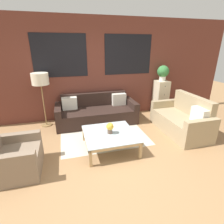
{
  "coord_description": "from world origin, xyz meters",
  "views": [
    {
      "loc": [
        -0.92,
        -2.59,
        2.07
      ],
      "look_at": [
        0.13,
        1.21,
        0.55
      ],
      "focal_mm": 28.0,
      "sensor_mm": 36.0,
      "label": 1
    }
  ],
  "objects_px": {
    "settee_vintage": "(182,120)",
    "potted_plant": "(163,72)",
    "coffee_table": "(110,135)",
    "flower_vase": "(110,128)",
    "armchair_corner": "(13,158)",
    "floor_lamp": "(40,81)",
    "couch_dark": "(96,113)",
    "drawer_cabinet": "(160,97)"
  },
  "relations": [
    {
      "from": "settee_vintage",
      "to": "potted_plant",
      "type": "height_order",
      "value": "potted_plant"
    },
    {
      "from": "coffee_table",
      "to": "flower_vase",
      "type": "xyz_separation_m",
      "value": [
        0.0,
        -0.0,
        0.18
      ]
    },
    {
      "from": "armchair_corner",
      "to": "coffee_table",
      "type": "height_order",
      "value": "armchair_corner"
    },
    {
      "from": "couch_dark",
      "to": "drawer_cabinet",
      "type": "bearing_deg",
      "value": 5.51
    },
    {
      "from": "coffee_table",
      "to": "potted_plant",
      "type": "bearing_deg",
      "value": 37.93
    },
    {
      "from": "floor_lamp",
      "to": "potted_plant",
      "type": "xyz_separation_m",
      "value": [
        3.48,
        0.06,
        0.07
      ]
    },
    {
      "from": "couch_dark",
      "to": "drawer_cabinet",
      "type": "xyz_separation_m",
      "value": [
        2.11,
        0.2,
        0.24
      ]
    },
    {
      "from": "armchair_corner",
      "to": "drawer_cabinet",
      "type": "bearing_deg",
      "value": 26.24
    },
    {
      "from": "coffee_table",
      "to": "couch_dark",
      "type": "bearing_deg",
      "value": 90.38
    },
    {
      "from": "settee_vintage",
      "to": "flower_vase",
      "type": "xyz_separation_m",
      "value": [
        -1.93,
        -0.28,
        0.18
      ]
    },
    {
      "from": "floor_lamp",
      "to": "potted_plant",
      "type": "height_order",
      "value": "potted_plant"
    },
    {
      "from": "armchair_corner",
      "to": "coffee_table",
      "type": "distance_m",
      "value": 1.79
    },
    {
      "from": "armchair_corner",
      "to": "drawer_cabinet",
      "type": "relative_size",
      "value": 0.82
    },
    {
      "from": "flower_vase",
      "to": "floor_lamp",
      "type": "bearing_deg",
      "value": 131.18
    },
    {
      "from": "armchair_corner",
      "to": "floor_lamp",
      "type": "height_order",
      "value": "floor_lamp"
    },
    {
      "from": "floor_lamp",
      "to": "drawer_cabinet",
      "type": "height_order",
      "value": "floor_lamp"
    },
    {
      "from": "armchair_corner",
      "to": "flower_vase",
      "type": "bearing_deg",
      "value": 8.58
    },
    {
      "from": "floor_lamp",
      "to": "flower_vase",
      "type": "xyz_separation_m",
      "value": [
        1.39,
        -1.58,
        -0.73
      ]
    },
    {
      "from": "settee_vintage",
      "to": "armchair_corner",
      "type": "distance_m",
      "value": 3.74
    },
    {
      "from": "drawer_cabinet",
      "to": "flower_vase",
      "type": "xyz_separation_m",
      "value": [
        -2.1,
        -1.64,
        -0.03
      ]
    },
    {
      "from": "armchair_corner",
      "to": "flower_vase",
      "type": "distance_m",
      "value": 1.81
    },
    {
      "from": "drawer_cabinet",
      "to": "potted_plant",
      "type": "xyz_separation_m",
      "value": [
        -0.0,
        0.0,
        0.78
      ]
    },
    {
      "from": "couch_dark",
      "to": "floor_lamp",
      "type": "bearing_deg",
      "value": 173.96
    },
    {
      "from": "couch_dark",
      "to": "drawer_cabinet",
      "type": "height_order",
      "value": "drawer_cabinet"
    },
    {
      "from": "drawer_cabinet",
      "to": "settee_vintage",
      "type": "bearing_deg",
      "value": -97.15
    },
    {
      "from": "coffee_table",
      "to": "flower_vase",
      "type": "distance_m",
      "value": 0.18
    },
    {
      "from": "coffee_table",
      "to": "potted_plant",
      "type": "height_order",
      "value": "potted_plant"
    },
    {
      "from": "couch_dark",
      "to": "settee_vintage",
      "type": "distance_m",
      "value": 2.26
    },
    {
      "from": "drawer_cabinet",
      "to": "flower_vase",
      "type": "bearing_deg",
      "value": -141.96
    },
    {
      "from": "settee_vintage",
      "to": "coffee_table",
      "type": "height_order",
      "value": "settee_vintage"
    },
    {
      "from": "couch_dark",
      "to": "coffee_table",
      "type": "height_order",
      "value": "couch_dark"
    },
    {
      "from": "coffee_table",
      "to": "settee_vintage",
      "type": "bearing_deg",
      "value": 8.1
    },
    {
      "from": "coffee_table",
      "to": "drawer_cabinet",
      "type": "distance_m",
      "value": 2.67
    },
    {
      "from": "settee_vintage",
      "to": "potted_plant",
      "type": "distance_m",
      "value": 1.69
    },
    {
      "from": "floor_lamp",
      "to": "flower_vase",
      "type": "height_order",
      "value": "floor_lamp"
    },
    {
      "from": "couch_dark",
      "to": "drawer_cabinet",
      "type": "distance_m",
      "value": 2.14
    },
    {
      "from": "coffee_table",
      "to": "flower_vase",
      "type": "bearing_deg",
      "value": -32.99
    },
    {
      "from": "floor_lamp",
      "to": "flower_vase",
      "type": "distance_m",
      "value": 2.23
    },
    {
      "from": "settee_vintage",
      "to": "coffee_table",
      "type": "bearing_deg",
      "value": -171.9
    },
    {
      "from": "coffee_table",
      "to": "floor_lamp",
      "type": "height_order",
      "value": "floor_lamp"
    },
    {
      "from": "potted_plant",
      "to": "coffee_table",
      "type": "bearing_deg",
      "value": -142.07
    },
    {
      "from": "armchair_corner",
      "to": "flower_vase",
      "type": "height_order",
      "value": "armchair_corner"
    }
  ]
}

